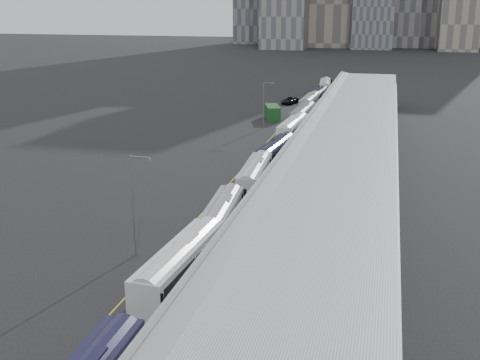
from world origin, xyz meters
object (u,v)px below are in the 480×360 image
(bus_5, at_px, (276,155))
(street_lamp_near, at_px, (134,200))
(bus_9, at_px, (319,98))
(bus_3, at_px, (221,222))
(bus_2, at_px, (181,271))
(suv, at_px, (290,100))
(shipping_container, at_px, (272,112))
(bus_4, at_px, (255,179))
(bus_6, at_px, (293,132))
(bus_7, at_px, (303,118))
(bus_10, at_px, (325,88))
(street_lamp_far, at_px, (265,102))
(bus_8, at_px, (310,105))

(bus_5, height_order, street_lamp_near, street_lamp_near)
(bus_9, bearing_deg, bus_3, -87.48)
(bus_2, height_order, suv, bus_2)
(bus_3, relative_size, shipping_container, 1.95)
(bus_3, distance_m, bus_5, 28.37)
(bus_4, xyz_separation_m, bus_9, (0.02, 67.26, -0.06))
(bus_6, height_order, bus_7, bus_7)
(bus_3, bearing_deg, shipping_container, 91.97)
(bus_9, height_order, bus_10, bus_10)
(bus_9, relative_size, suv, 2.21)
(bus_10, xyz_separation_m, street_lamp_far, (-6.29, -45.54, 3.42))
(bus_3, height_order, street_lamp_near, street_lamp_near)
(bus_6, height_order, bus_10, bus_6)
(bus_2, bearing_deg, shipping_container, 98.90)
(bus_10, bearing_deg, street_lamp_far, -103.06)
(bus_2, distance_m, bus_10, 111.09)
(bus_8, xyz_separation_m, shipping_container, (-6.42, -8.73, -0.26))
(bus_3, relative_size, suv, 2.27)
(street_lamp_near, bearing_deg, bus_6, 82.84)
(bus_4, xyz_separation_m, bus_10, (-0.43, 83.83, -0.00))
(bus_9, xyz_separation_m, street_lamp_far, (-6.73, -28.97, 3.47))
(bus_10, bearing_deg, bus_6, -94.65)
(bus_5, relative_size, bus_8, 0.96)
(bus_8, distance_m, street_lamp_near, 78.79)
(bus_7, xyz_separation_m, suv, (-6.79, 25.96, -0.90))
(suv, bearing_deg, bus_5, -67.72)
(bus_8, distance_m, suv, 12.29)
(bus_8, xyz_separation_m, suv, (-6.06, 10.66, -0.83))
(bus_4, bearing_deg, suv, 92.26)
(street_lamp_near, height_order, suv, street_lamp_near)
(bus_4, distance_m, suv, 67.70)
(bus_2, relative_size, bus_9, 1.11)
(bus_3, distance_m, suv, 82.91)
(bus_9, bearing_deg, shipping_container, -107.61)
(bus_2, distance_m, bus_5, 40.37)
(bus_2, distance_m, bus_9, 94.52)
(bus_5, relative_size, bus_6, 0.94)
(bus_2, height_order, shipping_container, bus_2)
(bus_7, distance_m, bus_8, 15.31)
(bus_4, bearing_deg, bus_2, -93.55)
(shipping_container, xyz_separation_m, suv, (0.36, 19.40, -0.56))
(bus_2, distance_m, street_lamp_far, 65.97)
(bus_3, height_order, bus_4, bus_4)
(bus_6, height_order, suv, bus_6)
(bus_8, distance_m, street_lamp_far, 19.69)
(street_lamp_far, bearing_deg, shipping_container, 92.05)
(bus_9, height_order, suv, bus_9)
(bus_2, xyz_separation_m, suv, (-6.63, 94.63, -0.90))
(bus_3, bearing_deg, bus_8, 86.11)
(bus_6, bearing_deg, bus_7, 93.45)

